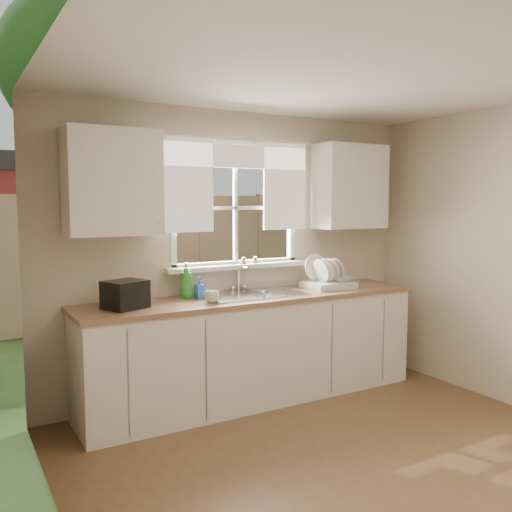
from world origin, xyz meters
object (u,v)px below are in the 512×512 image
soap_bottle_a (186,280)px  cup (212,297)px  black_appliance (125,295)px  dish_rack (328,280)px

soap_bottle_a → cup: size_ratio=2.50×
cup → black_appliance: bearing=153.1°
dish_rack → soap_bottle_a: size_ratio=1.50×
dish_rack → cup: 1.26m
soap_bottle_a → black_appliance: size_ratio=1.04×
soap_bottle_a → black_appliance: soap_bottle_a is taller
dish_rack → soap_bottle_a: dish_rack is taller
dish_rack → cup: dish_rack is taller
black_appliance → dish_rack: bearing=-21.0°
cup → black_appliance: black_appliance is taller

